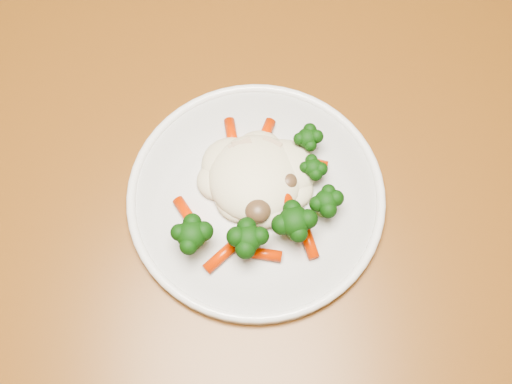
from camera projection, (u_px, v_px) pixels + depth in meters
dining_table at (285, 192)px, 0.81m from camera, size 1.21×0.82×0.75m
plate at (256, 197)px, 0.70m from camera, size 0.28×0.28×0.01m
meal at (261, 192)px, 0.67m from camera, size 0.18×0.18×0.05m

